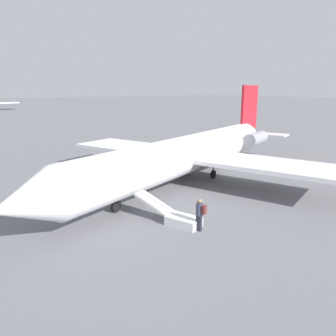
% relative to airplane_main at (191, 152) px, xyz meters
% --- Properties ---
extents(ground_plane, '(600.00, 600.00, 0.00)m').
position_rel_airplane_main_xyz_m(ground_plane, '(0.95, 0.32, -2.28)').
color(ground_plane, slate).
extents(airplane_main, '(30.04, 23.17, 7.60)m').
position_rel_airplane_main_xyz_m(airplane_main, '(0.00, 0.00, 0.00)').
color(airplane_main, white).
rests_on(airplane_main, ground).
extents(boarding_stairs, '(2.26, 4.13, 1.83)m').
position_rel_airplane_main_xyz_m(boarding_stairs, '(6.44, 6.39, -1.89)').
color(boarding_stairs, silver).
rests_on(boarding_stairs, ground).
extents(passenger, '(0.43, 0.57, 1.74)m').
position_rel_airplane_main_xyz_m(passenger, '(6.05, 7.79, -1.27)').
color(passenger, '#23232D').
rests_on(passenger, ground).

